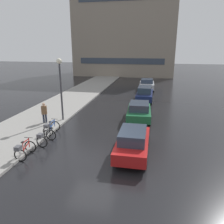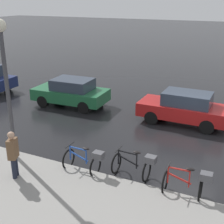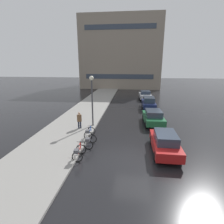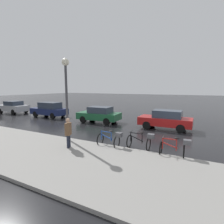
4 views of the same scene
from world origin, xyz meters
name	(u,v)px [view 3 (image 3 of 4)]	position (x,y,z in m)	size (l,w,h in m)	color
ground_plane	(133,156)	(0.00, 0.00, 0.00)	(140.00, 140.00, 0.00)	black
sidewalk_kerb	(85,113)	(-6.00, 10.00, 0.07)	(4.80, 60.00, 0.14)	gray
bicycle_nearest	(79,152)	(-3.51, -0.79, 0.50)	(0.76, 1.38, 0.99)	black
bicycle_second	(90,141)	(-3.20, 0.97, 0.50)	(0.75, 1.42, 0.98)	black
bicycle_third	(89,132)	(-3.63, 2.59, 0.49)	(0.74, 1.39, 0.96)	black
car_red	(165,142)	(2.17, 0.71, 0.77)	(1.71, 4.05, 1.52)	#AD1919
car_green	(153,117)	(2.05, 6.78, 0.76)	(2.02, 4.05, 1.49)	#1E6038
car_navy	(149,103)	(2.16, 13.38, 0.83)	(1.72, 4.26, 1.65)	navy
car_silver	(145,95)	(2.12, 19.74, 0.78)	(2.05, 4.02, 1.56)	#B2B5BA
pedestrian	(79,120)	(-4.99, 4.39, 0.96)	(0.46, 0.37, 1.71)	#1E2333
streetlamp	(92,93)	(-3.94, 5.35, 3.40)	(0.42, 0.42, 4.94)	#424247
building_facade_main	(121,54)	(-3.33, 37.52, 8.60)	(19.76, 11.06, 17.19)	gray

